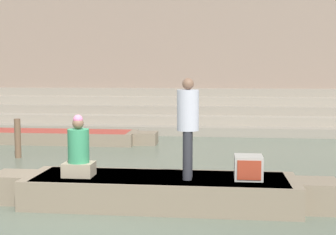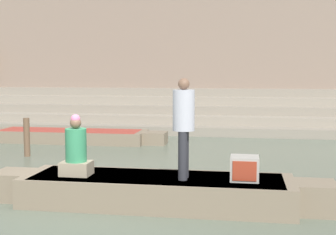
# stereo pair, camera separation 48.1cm
# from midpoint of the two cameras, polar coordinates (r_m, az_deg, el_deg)

# --- Properties ---
(ground_plane) EXTENTS (120.00, 120.00, 0.00)m
(ground_plane) POSITION_cam_midpoint_polar(r_m,az_deg,el_deg) (8.58, -8.56, -9.96)
(ground_plane) COLOR #566051
(ghat_steps) EXTENTS (36.00, 3.66, 1.57)m
(ghat_steps) POSITION_cam_midpoint_polar(r_m,az_deg,el_deg) (18.85, 1.49, 0.43)
(ghat_steps) COLOR gray
(ghat_steps) RESTS_ON ground
(back_wall) EXTENTS (34.20, 1.28, 7.23)m
(back_wall) POSITION_cam_midpoint_polar(r_m,az_deg,el_deg) (20.73, 2.25, 9.24)
(back_wall) COLOR #7F6B5B
(back_wall) RESTS_ON ground
(rowboat_main) EXTENTS (5.94, 1.42, 0.50)m
(rowboat_main) POSITION_cam_midpoint_polar(r_m,az_deg,el_deg) (8.12, 0.32, -8.84)
(rowboat_main) COLOR #756651
(rowboat_main) RESTS_ON ground
(person_standing) EXTENTS (0.36, 0.36, 1.69)m
(person_standing) POSITION_cam_midpoint_polar(r_m,az_deg,el_deg) (7.77, 3.69, -0.49)
(person_standing) COLOR #28282D
(person_standing) RESTS_ON rowboat_main
(person_rowing) EXTENTS (0.51, 0.40, 1.06)m
(person_rowing) POSITION_cam_midpoint_polar(r_m,az_deg,el_deg) (8.21, -9.50, -4.10)
(person_rowing) COLOR gray
(person_rowing) RESTS_ON rowboat_main
(tv_set) EXTENTS (0.46, 0.47, 0.40)m
(tv_set) POSITION_cam_midpoint_polar(r_m,az_deg,el_deg) (7.91, 11.05, -6.11)
(tv_set) COLOR #9E998E
(tv_set) RESTS_ON rowboat_main
(moored_boat_shore) EXTENTS (6.39, 1.33, 0.38)m
(moored_boat_shore) POSITION_cam_midpoint_polar(r_m,az_deg,el_deg) (15.52, -11.04, -2.18)
(moored_boat_shore) COLOR #756651
(moored_boat_shore) RESTS_ON ground
(mooring_post) EXTENTS (0.16, 0.16, 1.04)m
(mooring_post) POSITION_cam_midpoint_polar(r_m,az_deg,el_deg) (13.12, -15.84, -2.33)
(mooring_post) COLOR brown
(mooring_post) RESTS_ON ground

